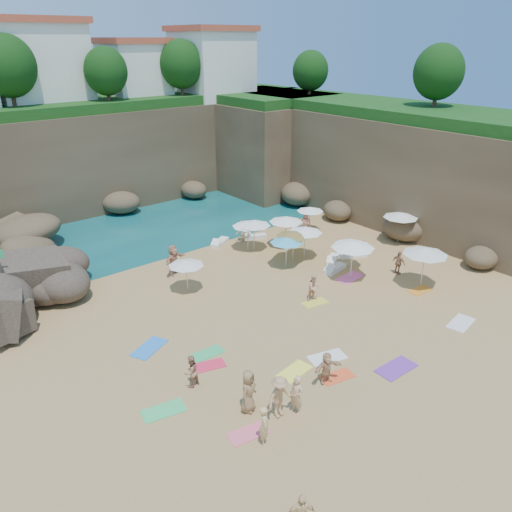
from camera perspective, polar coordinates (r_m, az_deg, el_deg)
ground at (r=26.30m, az=0.81°, el=-7.15°), size 120.00×120.00×0.00m
seawater at (r=51.20m, az=-21.63°, el=6.75°), size 120.00×120.00×0.00m
cliff_back at (r=46.32m, az=-17.93°, el=10.76°), size 44.00×8.00×8.00m
cliff_right at (r=43.09m, az=13.53°, el=10.33°), size 8.00×30.00×8.00m
cliff_corner at (r=49.74m, az=0.87°, el=12.70°), size 10.00×12.00×8.00m
clifftop_buildings at (r=46.49m, az=-18.36°, el=19.82°), size 28.48×9.48×7.00m
clifftop_trees at (r=41.58m, az=-12.40°, el=20.12°), size 35.60×23.82×4.40m
rock_outcrop at (r=30.22m, az=-24.06°, el=-5.05°), size 8.26×6.78×2.95m
parasol_0 at (r=28.53m, az=-8.00°, el=-0.79°), size 2.03×2.03×1.92m
parasol_1 at (r=34.43m, az=3.44°, el=4.20°), size 2.33×2.33×2.20m
parasol_2 at (r=33.96m, az=-0.95°, el=3.68°), size 2.14×2.14×2.03m
parasol_3 at (r=32.70m, az=5.63°, el=2.98°), size 2.28×2.28×2.16m
parasol_4 at (r=37.62m, az=6.22°, el=5.35°), size 1.99×1.99×1.89m
parasol_5 at (r=33.88m, az=-0.23°, el=3.80°), size 2.25×2.25×2.13m
parasol_6 at (r=32.14m, az=4.29°, el=2.56°), size 2.22×2.22×2.10m
parasol_7 at (r=31.79m, az=10.85°, el=1.55°), size 1.99×1.99×1.88m
parasol_8 at (r=36.42m, az=16.22°, el=4.52°), size 2.42×2.42×2.29m
parasol_9 at (r=30.06m, az=11.03°, el=1.30°), size 2.59×2.59×2.45m
parasol_10 at (r=31.38m, az=3.51°, el=1.81°), size 2.09×2.09×1.97m
parasol_11 at (r=30.21m, az=18.81°, el=0.52°), size 2.58×2.58×2.44m
lounger_0 at (r=35.50m, az=-4.14°, el=1.56°), size 1.87×1.37×0.28m
lounger_1 at (r=36.51m, az=-0.11°, el=2.24°), size 1.74×1.21×0.26m
lounger_2 at (r=37.58m, az=4.88°, el=2.83°), size 2.05×1.55×0.31m
lounger_3 at (r=34.03m, az=11.00°, el=0.16°), size 1.99×1.35×0.30m
lounger_4 at (r=31.76m, az=9.00°, el=-1.46°), size 1.87×0.90×0.28m
lounger_5 at (r=33.09m, az=8.75°, el=-0.39°), size 1.73×1.36×0.26m
towel_1 at (r=19.64m, az=-0.89°, el=-19.61°), size 1.61×1.01×0.03m
towel_2 at (r=22.50m, az=9.25°, el=-13.44°), size 1.62×1.04×0.03m
towel_3 at (r=23.73m, az=-5.58°, el=-11.02°), size 1.60×0.88×0.03m
towel_4 at (r=22.57m, az=4.41°, el=-13.02°), size 1.75×1.05×0.03m
towel_5 at (r=23.58m, az=8.13°, el=-11.40°), size 1.92×1.33×0.03m
towel_6 at (r=23.53m, az=15.73°, el=-12.24°), size 1.99×1.05×0.03m
towel_7 at (r=22.95m, az=-5.43°, el=-12.37°), size 1.64×1.15×0.03m
towel_8 at (r=24.51m, az=-12.11°, el=-10.23°), size 2.08×1.62×0.03m
towel_9 at (r=31.08m, az=10.69°, el=-2.42°), size 1.97×1.13×0.03m
towel_10 at (r=30.56m, az=18.24°, el=-3.75°), size 1.55×0.86×0.03m
towel_11 at (r=20.87m, az=-10.50°, el=-16.98°), size 1.84×1.18×0.03m
towel_12 at (r=27.93m, az=6.77°, el=-5.32°), size 1.56×0.97×0.03m
towel_13 at (r=27.95m, az=22.38°, el=-7.09°), size 1.94×1.19×0.03m
person_stand_0 at (r=18.79m, az=0.97°, el=-18.77°), size 0.65×0.69×1.59m
person_stand_1 at (r=21.48m, az=-7.43°, el=-12.95°), size 0.80×0.68×1.46m
person_stand_2 at (r=35.72m, az=-1.54°, el=2.85°), size 1.09×0.77×1.56m
person_stand_3 at (r=31.96m, az=15.99°, el=-0.75°), size 0.37×0.88×1.50m
person_stand_4 at (r=37.40m, az=5.67°, el=3.77°), size 0.86×0.87×1.62m
person_stand_5 at (r=31.02m, az=-9.40°, el=-0.43°), size 1.86×1.18×1.94m
person_stand_6 at (r=20.00m, az=4.66°, el=-15.57°), size 0.43×0.63×1.69m
person_lie_0 at (r=20.20m, az=2.68°, el=-17.31°), size 1.22×1.82×0.47m
person_lie_2 at (r=20.44m, az=-0.88°, el=-16.69°), size 1.59×2.00×0.48m
person_lie_3 at (r=22.03m, az=7.99°, el=-13.69°), size 1.60×1.68×0.38m
person_lie_5 at (r=28.07m, az=6.58°, el=-4.51°), size 1.02×1.64×0.58m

